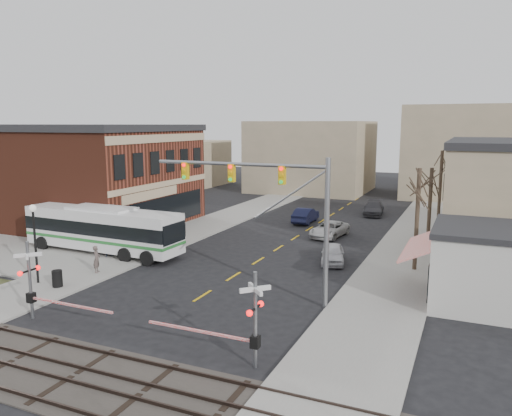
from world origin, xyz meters
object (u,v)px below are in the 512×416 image
(street_lamp, at_px, (34,228))
(rr_crossing_east, at_px, (246,319))
(traffic_signal_mast, at_px, (276,198))
(car_d, at_px, (374,208))
(transit_bus, at_px, (103,229))
(car_b, at_px, (306,215))
(trash_bin, at_px, (57,279))
(car_a, at_px, (333,254))
(pedestrian_near, at_px, (97,259))
(car_c, at_px, (329,229))
(pedestrian_far, at_px, (110,246))
(rr_crossing_west, at_px, (36,282))

(street_lamp, bearing_deg, rr_crossing_east, -14.98)
(traffic_signal_mast, bearing_deg, car_d, 89.91)
(transit_bus, bearing_deg, car_b, 59.24)
(street_lamp, relative_size, trash_bin, 4.85)
(car_a, bearing_deg, traffic_signal_mast, -110.50)
(transit_bus, xyz_separation_m, traffic_signal_mast, (15.69, -4.22, 3.87))
(rr_crossing_east, xyz_separation_m, car_a, (-0.74, 16.21, -1.31))
(traffic_signal_mast, distance_m, street_lamp, 14.82)
(traffic_signal_mast, distance_m, pedestrian_near, 13.30)
(rr_crossing_east, relative_size, car_a, 1.44)
(traffic_signal_mast, relative_size, pedestrian_near, 5.86)
(traffic_signal_mast, relative_size, car_c, 2.18)
(rr_crossing_east, distance_m, trash_bin, 14.94)
(car_a, relative_size, car_b, 0.87)
(street_lamp, distance_m, car_c, 23.73)
(pedestrian_near, bearing_deg, car_d, -47.47)
(car_d, relative_size, pedestrian_near, 2.73)
(car_c, bearing_deg, trash_bin, -111.54)
(traffic_signal_mast, xyz_separation_m, street_lamp, (-14.27, -3.35, -2.24))
(street_lamp, xyz_separation_m, trash_bin, (1.68, -0.10, -2.91))
(car_c, xyz_separation_m, pedestrian_near, (-10.94, -16.65, 0.34))
(rr_crossing_east, height_order, pedestrian_far, rr_crossing_east)
(car_a, height_order, car_d, car_d)
(rr_crossing_west, relative_size, car_c, 1.18)
(rr_crossing_west, relative_size, car_a, 1.44)
(trash_bin, relative_size, car_a, 0.26)
(car_d, bearing_deg, rr_crossing_west, -111.70)
(trash_bin, height_order, pedestrian_far, pedestrian_far)
(car_c, bearing_deg, car_a, -65.15)
(car_b, height_order, car_c, car_b)
(car_a, xyz_separation_m, car_d, (-0.91, 20.04, 0.04))
(transit_bus, bearing_deg, car_d, 57.18)
(car_b, relative_size, car_c, 0.94)
(traffic_signal_mast, bearing_deg, rr_crossing_east, -77.45)
(transit_bus, distance_m, traffic_signal_mast, 16.70)
(rr_crossing_east, bearing_deg, car_b, 103.51)
(traffic_signal_mast, distance_m, rr_crossing_east, 8.68)
(car_a, bearing_deg, trash_bin, -152.53)
(transit_bus, distance_m, car_a, 17.25)
(transit_bus, height_order, trash_bin, transit_bus)
(car_d, distance_m, pedestrian_far, 29.07)
(pedestrian_near, bearing_deg, car_a, -80.73)
(rr_crossing_west, distance_m, rr_crossing_east, 11.51)
(car_c, bearing_deg, pedestrian_far, -126.62)
(car_b, bearing_deg, pedestrian_near, 71.27)
(pedestrian_far, bearing_deg, car_c, -13.15)
(transit_bus, relative_size, car_a, 3.37)
(street_lamp, height_order, trash_bin, street_lamp)
(rr_crossing_east, relative_size, car_d, 1.16)
(street_lamp, height_order, car_c, street_lamp)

